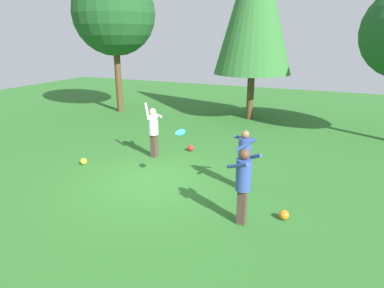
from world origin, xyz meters
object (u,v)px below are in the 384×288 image
Objects in this scene: person_catcher at (243,180)px; ball_orange at (284,215)px; person_thrower at (153,128)px; ball_red at (191,148)px; frisbee at (180,132)px; tree_far_left at (114,14)px; person_bystander at (244,155)px; ball_yellow at (84,161)px; tree_center at (255,1)px.

ball_orange is (0.86, 0.54, -0.94)m from person_catcher.
ball_red is (0.92, 1.06, -0.92)m from person_thrower.
frisbee is at bearing -0.00° from person_thrower.
person_bystander is at bearing -37.54° from tree_far_left.
ball_yellow is at bearing 15.12° from person_catcher.
tree_far_left is (-6.45, 4.66, 5.01)m from ball_red.
frisbee is (1.95, -1.88, 0.56)m from person_thrower.
person_bystander is 0.23× the size of tree_far_left.
tree_far_left reaches higher than person_bystander.
person_bystander is at bearing 137.30° from ball_orange.
person_bystander is at bearing 3.88° from ball_yellow.
person_bystander is 5.39m from ball_yellow.
ball_red is at bearing -96.47° from tree_center.
tree_far_left is (-3.78, 7.34, 5.02)m from ball_yellow.
person_bystander is 5.08× the size of frisbee.
person_catcher is 7.65× the size of ball_orange.
tree_far_left is 0.82× the size of tree_center.
tree_far_left reaches higher than ball_red.
person_catcher is at bearing -76.24° from tree_center.
tree_center is at bearing -47.46° from person_catcher.
tree_far_left is at bearing 144.14° from ball_red.
person_catcher is 1.82m from person_bystander.
person_catcher reaches higher than frisbee.
tree_far_left is at bearing 177.95° from person_thrower.
person_thrower is 3.77m from person_bystander.
person_thrower reaches higher than ball_red.
person_bystander is 7.32× the size of ball_red.
tree_far_left is (-9.08, 6.98, 4.13)m from person_bystander.
tree_center is (-1.97, 8.17, 4.57)m from person_bystander.
person_thrower is 8.30× the size of ball_orange.
ball_red reaches higher than ball_yellow.
ball_yellow is 10.67m from tree_center.
person_thrower is 8.80× the size of ball_yellow.
frisbee is 0.05× the size of tree_far_left.
ball_yellow is (-2.67, -2.68, -0.01)m from ball_red.
frisbee is at bearing -45.49° from tree_far_left.
ball_red is (-3.10, 4.08, -0.94)m from person_catcher.
frisbee is at bearing -0.00° from person_catcher.
frisbee reaches higher than ball_orange.
ball_yellow is at bearing -93.25° from person_thrower.
person_catcher is 0.24× the size of tree_far_left.
tree_far_left is at bearing -13.70° from person_catcher.
ball_yellow is (-5.30, -0.36, -0.89)m from person_bystander.
person_catcher is at bearing -52.80° from ball_red.
frisbee is 1.52× the size of ball_yellow.
person_catcher is at bearing 7.07° from person_thrower.
tree_far_left reaches higher than ball_yellow.
person_thrower is 5.03m from person_catcher.
ball_red is 1.06× the size of ball_yellow.
person_bystander is (3.56, -1.26, -0.04)m from person_thrower.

